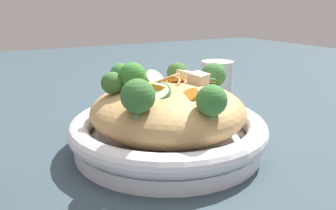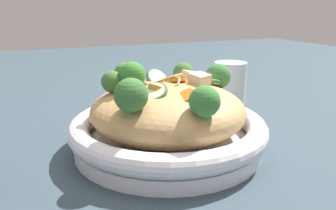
# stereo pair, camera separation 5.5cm
# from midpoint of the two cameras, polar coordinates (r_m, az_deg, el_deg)

# --- Properties ---
(ground_plane) EXTENTS (3.00, 3.00, 0.00)m
(ground_plane) POSITION_cam_midpoint_polar(r_m,az_deg,el_deg) (0.58, 2.75, -7.36)
(ground_plane) COLOR #32424B
(serving_bowl) EXTENTS (0.33, 0.33, 0.06)m
(serving_bowl) POSITION_cam_midpoint_polar(r_m,az_deg,el_deg) (0.57, 2.79, -4.67)
(serving_bowl) COLOR white
(serving_bowl) RESTS_ON ground_plane
(noodle_heap) EXTENTS (0.26, 0.26, 0.10)m
(noodle_heap) POSITION_cam_midpoint_polar(r_m,az_deg,el_deg) (0.56, 2.84, -0.92)
(noodle_heap) COLOR tan
(noodle_heap) RESTS_ON serving_bowl
(broccoli_florets) EXTENTS (0.25, 0.26, 0.07)m
(broccoli_florets) POSITION_cam_midpoint_polar(r_m,az_deg,el_deg) (0.54, 2.00, 3.76)
(broccoli_florets) COLOR #90B26E
(broccoli_florets) RESTS_ON serving_bowl
(carrot_coins) EXTENTS (0.14, 0.17, 0.03)m
(carrot_coins) POSITION_cam_midpoint_polar(r_m,az_deg,el_deg) (0.55, 2.09, 3.36)
(carrot_coins) COLOR orange
(carrot_coins) RESTS_ON serving_bowl
(zucchini_slices) EXTENTS (0.18, 0.14, 0.04)m
(zucchini_slices) POSITION_cam_midpoint_polar(r_m,az_deg,el_deg) (0.56, 3.63, 3.53)
(zucchini_slices) COLOR beige
(zucchini_slices) RESTS_ON serving_bowl
(chicken_chunks) EXTENTS (0.05, 0.10, 0.04)m
(chicken_chunks) POSITION_cam_midpoint_polar(r_m,az_deg,el_deg) (0.60, 7.21, 4.26)
(chicken_chunks) COLOR beige
(chicken_chunks) RESTS_ON serving_bowl
(drinking_glass) EXTENTS (0.08, 0.08, 0.10)m
(drinking_glass) POSITION_cam_midpoint_polar(r_m,az_deg,el_deg) (0.85, 12.29, 3.69)
(drinking_glass) COLOR silver
(drinking_glass) RESTS_ON ground_plane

